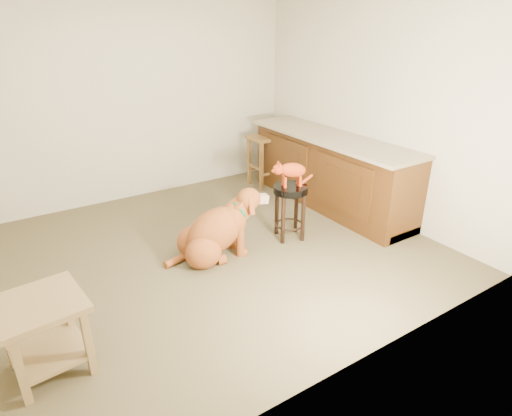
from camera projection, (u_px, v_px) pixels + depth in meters
floor at (208, 252)px, 4.54m from camera, size 4.50×4.00×0.01m
room_shell at (200, 91)px, 3.86m from camera, size 4.54×4.04×2.62m
cabinet_run at (330, 173)px, 5.56m from camera, size 0.70×2.56×0.94m
padded_stool at (290, 201)px, 4.69m from camera, size 0.40×0.40×0.62m
wood_stool at (264, 160)px, 6.27m from camera, size 0.40×0.40×0.74m
side_table at (44, 326)px, 2.87m from camera, size 0.60×0.60×0.57m
golden_retriever at (216, 232)px, 4.36m from camera, size 1.17×0.61×0.74m
tabby_kitten at (290, 171)px, 4.55m from camera, size 0.51×0.24×0.32m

